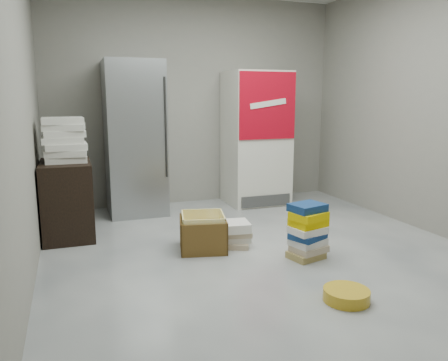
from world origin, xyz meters
name	(u,v)px	position (x,y,z in m)	size (l,w,h in m)	color
ground	(273,261)	(0.00, 0.00, 0.00)	(5.00, 5.00, 0.00)	silver
room_shell	(278,55)	(0.00, 0.00, 1.80)	(4.04, 5.04, 2.82)	gray
steel_fridge	(135,139)	(-0.90, 2.13, 0.95)	(0.70, 0.72, 1.90)	#A4A8AC
coke_cooler	(256,138)	(0.75, 2.12, 0.90)	(0.80, 0.73, 1.80)	silver
wood_shelf	(67,199)	(-1.73, 1.40, 0.40)	(0.50, 0.80, 0.80)	black
supply_box_stack	(65,140)	(-1.72, 1.40, 1.03)	(0.44, 0.44, 0.45)	silver
phonebook_stack_main	(308,231)	(0.33, -0.04, 0.26)	(0.37, 0.34, 0.51)	#A08A4D
phonebook_stack_side	(231,234)	(-0.21, 0.51, 0.12)	(0.44, 0.40, 0.25)	tan
cardboard_box	(203,235)	(-0.51, 0.51, 0.15)	(0.52, 0.52, 0.35)	yellow
bucket_lid	(346,295)	(0.15, -0.89, 0.04)	(0.33, 0.33, 0.09)	gold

